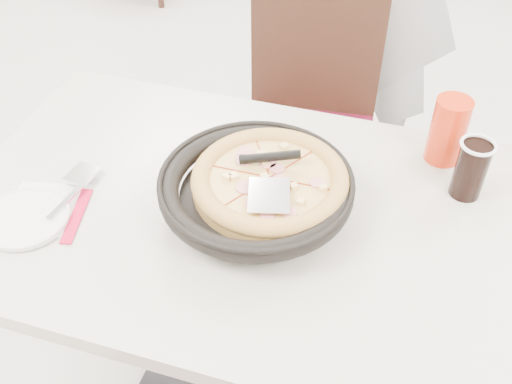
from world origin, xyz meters
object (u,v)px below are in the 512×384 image
(pizza, at_px, (270,185))
(cola_glass, at_px, (471,171))
(main_table, at_px, (235,309))
(chair_far, at_px, (305,139))
(side_plate, at_px, (26,219))
(red_cup, at_px, (448,130))
(pizza_pan, at_px, (256,195))

(pizza, distance_m, cola_glass, 0.43)
(main_table, distance_m, pizza, 0.44)
(chair_far, distance_m, side_plate, 0.95)
(main_table, xyz_separation_m, red_cup, (0.42, 0.30, 0.45))
(main_table, relative_size, chair_far, 1.26)
(pizza, bearing_deg, main_table, -165.07)
(side_plate, relative_size, red_cup, 1.12)
(pizza, bearing_deg, side_plate, -157.46)
(side_plate, bearing_deg, cola_glass, 22.63)
(side_plate, bearing_deg, pizza_pan, 21.66)
(chair_far, bearing_deg, side_plate, 56.62)
(chair_far, relative_size, side_plate, 5.28)
(red_cup, bearing_deg, side_plate, -149.77)
(chair_far, relative_size, pizza, 2.92)
(pizza_pan, bearing_deg, side_plate, -158.34)
(pizza_pan, bearing_deg, chair_far, 92.77)
(main_table, bearing_deg, pizza, 14.93)
(cola_glass, height_order, red_cup, red_cup)
(main_table, distance_m, red_cup, 0.69)
(pizza, height_order, cola_glass, cola_glass)
(main_table, relative_size, cola_glass, 9.23)
(pizza, height_order, red_cup, red_cup)
(chair_far, height_order, pizza, chair_far)
(chair_far, bearing_deg, main_table, 81.75)
(red_cup, bearing_deg, main_table, -144.61)
(chair_far, xyz_separation_m, side_plate, (-0.42, -0.81, 0.28))
(cola_glass, distance_m, red_cup, 0.13)
(main_table, xyz_separation_m, cola_glass, (0.48, 0.19, 0.44))
(cola_glass, relative_size, red_cup, 0.81)
(cola_glass, bearing_deg, pizza_pan, -156.36)
(pizza, height_order, side_plate, pizza)
(chair_far, bearing_deg, red_cup, 134.26)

